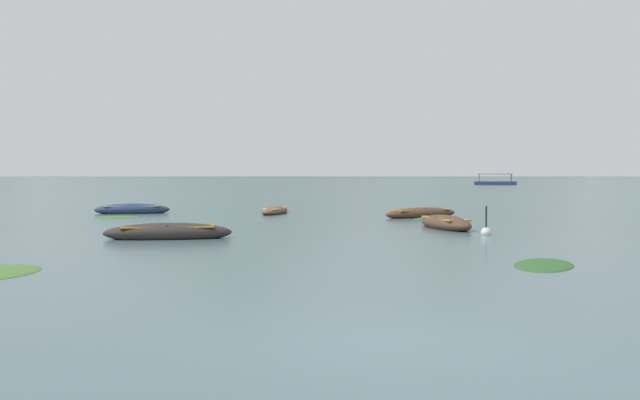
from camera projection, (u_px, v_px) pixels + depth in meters
ground_plane at (359, 176)px, 1505.22m from camera, size 6000.00×6000.00×0.00m
mountain_1 at (227, 109)px, 1810.13m from camera, size 1155.36×1155.36×353.83m
mountain_2 at (448, 119)px, 1933.40m from camera, size 970.80×970.80×320.45m
rowboat_0 at (421, 213)px, 34.20m from camera, size 4.23×3.50×0.62m
rowboat_1 at (168, 232)px, 22.70m from camera, size 4.33×1.97×0.66m
rowboat_2 at (445, 223)px, 27.13m from camera, size 2.30×4.32×0.65m
rowboat_4 at (275, 211)px, 37.33m from camera, size 1.59×3.84×0.49m
rowboat_6 at (132, 210)px, 37.58m from camera, size 4.19×2.27×0.68m
ferry_0 at (495, 183)px, 145.80m from camera, size 8.97×4.00×2.54m
mooring_buoy at (486, 232)px, 24.21m from camera, size 0.37×0.37×1.13m
weed_patch_3 at (431, 219)px, 33.24m from camera, size 2.68×3.35×0.14m
weed_patch_4 at (117, 218)px, 33.91m from camera, size 3.19×3.18×0.14m
weed_patch_5 at (544, 265)px, 16.02m from camera, size 2.13×2.94×0.14m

